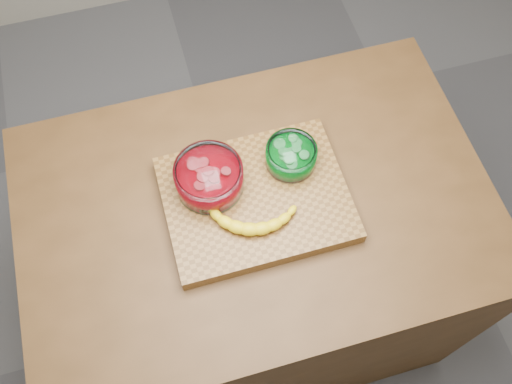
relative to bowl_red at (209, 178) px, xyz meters
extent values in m
plane|color=#58585D|center=(0.10, -0.06, -0.98)|extent=(3.50, 3.50, 0.00)
cube|color=#503318|center=(0.10, -0.06, -0.53)|extent=(1.20, 0.80, 0.90)
cube|color=brown|center=(0.10, -0.06, -0.06)|extent=(0.45, 0.35, 0.04)
cylinder|color=white|center=(0.00, 0.00, 0.00)|extent=(0.17, 0.17, 0.08)
cylinder|color=red|center=(0.00, 0.00, -0.01)|extent=(0.15, 0.15, 0.04)
cylinder|color=#F74E58|center=(0.00, 0.00, 0.02)|extent=(0.14, 0.14, 0.02)
cylinder|color=white|center=(0.21, 0.01, -0.01)|extent=(0.13, 0.13, 0.06)
cylinder|color=#008D1C|center=(0.21, 0.01, -0.02)|extent=(0.11, 0.11, 0.03)
cylinder|color=#66DA72|center=(0.21, 0.01, 0.01)|extent=(0.10, 0.10, 0.02)
camera|label=1|loc=(-0.07, -0.67, 1.21)|focal=40.00mm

